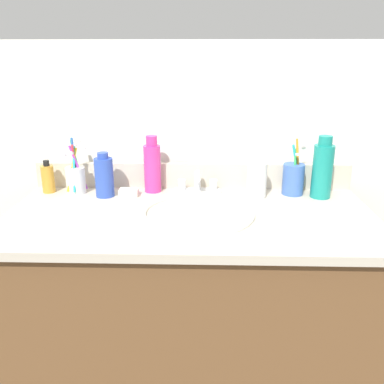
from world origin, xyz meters
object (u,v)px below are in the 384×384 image
(bottle_mouthwash_teal, at_px, (323,169))
(soap_bar, at_px, (129,192))
(bottle_oil_amber, at_px, (48,178))
(cup_blue_plastic, at_px, (293,178))
(cup_white_ceramic, at_px, (76,178))
(bottle_shampoo_blue, at_px, (104,176))
(faucet, at_px, (198,186))
(bottle_lotion_white, at_px, (257,179))
(bottle_soap_pink, at_px, (152,167))

(bottle_mouthwash_teal, distance_m, soap_bar, 0.66)
(soap_bar, bearing_deg, bottle_oil_amber, 173.42)
(bottle_mouthwash_teal, height_order, cup_blue_plastic, bottle_mouthwash_teal)
(bottle_mouthwash_teal, xyz_separation_m, cup_white_ceramic, (-0.84, 0.02, -0.04))
(bottle_oil_amber, relative_size, bottle_shampoo_blue, 0.75)
(faucet, relative_size, bottle_oil_amber, 1.40)
(bottle_mouthwash_teal, bearing_deg, faucet, 176.61)
(faucet, distance_m, cup_blue_plastic, 0.33)
(bottle_lotion_white, bearing_deg, faucet, 171.67)
(bottle_mouthwash_teal, bearing_deg, soap_bar, -179.36)
(bottle_oil_amber, height_order, bottle_soap_pink, bottle_soap_pink)
(bottle_oil_amber, bearing_deg, cup_blue_plastic, 0.23)
(bottle_oil_amber, height_order, bottle_lotion_white, bottle_lotion_white)
(bottle_mouthwash_teal, xyz_separation_m, soap_bar, (-0.65, -0.01, -0.08))
(bottle_oil_amber, distance_m, soap_bar, 0.29)
(bottle_lotion_white, xyz_separation_m, bottle_mouthwash_teal, (0.22, 0.00, 0.03))
(faucet, height_order, bottle_lotion_white, bottle_lotion_white)
(bottle_soap_pink, bearing_deg, faucet, -7.66)
(bottle_shampoo_blue, xyz_separation_m, cup_blue_plastic, (0.64, 0.04, -0.01))
(bottle_soap_pink, relative_size, soap_bar, 3.09)
(bottle_lotion_white, relative_size, bottle_soap_pink, 0.69)
(bottle_lotion_white, relative_size, cup_blue_plastic, 0.70)
(bottle_mouthwash_teal, height_order, cup_white_ceramic, bottle_mouthwash_teal)
(bottle_soap_pink, xyz_separation_m, soap_bar, (-0.08, -0.05, -0.08))
(faucet, distance_m, bottle_mouthwash_teal, 0.42)
(bottle_oil_amber, relative_size, bottle_mouthwash_teal, 0.55)
(bottle_mouthwash_teal, relative_size, cup_blue_plastic, 1.08)
(faucet, bearing_deg, bottle_soap_pink, 172.34)
(bottle_oil_amber, bearing_deg, cup_white_ceramic, -3.83)
(cup_blue_plastic, bearing_deg, soap_bar, -176.30)
(bottle_lotion_white, bearing_deg, bottle_oil_amber, 177.58)
(bottle_shampoo_blue, bearing_deg, bottle_lotion_white, 0.73)
(faucet, xyz_separation_m, bottle_soap_pink, (-0.16, 0.02, 0.06))
(bottle_lotion_white, bearing_deg, bottle_shampoo_blue, -179.27)
(faucet, bearing_deg, bottle_lotion_white, -8.33)
(cup_white_ceramic, bearing_deg, bottle_mouthwash_teal, -1.31)
(bottle_mouthwash_teal, bearing_deg, cup_white_ceramic, 178.69)
(faucet, height_order, soap_bar, faucet)
(cup_white_ceramic, bearing_deg, faucet, 0.74)
(soap_bar, bearing_deg, faucet, 7.73)
(faucet, relative_size, bottle_soap_pink, 0.81)
(faucet, height_order, cup_blue_plastic, cup_blue_plastic)
(bottle_soap_pink, bearing_deg, soap_bar, -145.42)
(faucet, relative_size, cup_white_ceramic, 0.81)
(bottle_shampoo_blue, bearing_deg, cup_white_ceramic, 164.20)
(bottle_shampoo_blue, relative_size, bottle_lotion_white, 1.11)
(bottle_soap_pink, distance_m, soap_bar, 0.12)
(cup_blue_plastic, height_order, soap_bar, cup_blue_plastic)
(bottle_lotion_white, height_order, soap_bar, bottle_lotion_white)
(bottle_shampoo_blue, height_order, soap_bar, bottle_shampoo_blue)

